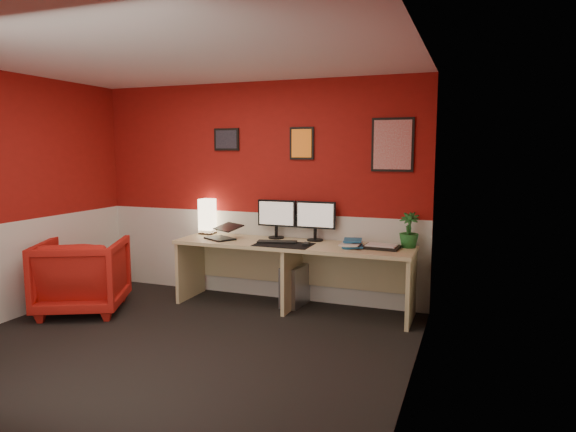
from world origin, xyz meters
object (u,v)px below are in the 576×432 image
(pc_tower, at_px, (295,285))
(monitor_left, at_px, (276,213))
(zen_tray, at_px, (382,247))
(laptop, at_px, (220,230))
(potted_plant, at_px, (409,230))
(desk, at_px, (292,276))
(shoji_lamp, at_px, (207,217))
(monitor_right, at_px, (315,215))
(armchair, at_px, (82,275))

(pc_tower, bearing_deg, monitor_left, 169.68)
(zen_tray, xyz_separation_m, pc_tower, (-0.98, 0.13, -0.52))
(laptop, distance_m, potted_plant, 2.06)
(zen_tray, height_order, pc_tower, zen_tray)
(zen_tray, distance_m, potted_plant, 0.34)
(desk, xyz_separation_m, shoji_lamp, (-1.16, 0.22, 0.56))
(potted_plant, bearing_deg, laptop, -173.08)
(monitor_left, bearing_deg, monitor_right, -0.22)
(desk, xyz_separation_m, pc_tower, (-0.02, 0.16, -0.14))
(monitor_left, height_order, zen_tray, monitor_left)
(armchair, bearing_deg, potted_plant, 171.99)
(monitor_left, height_order, monitor_right, same)
(laptop, xyz_separation_m, monitor_left, (0.57, 0.29, 0.18))
(monitor_left, bearing_deg, shoji_lamp, -179.57)
(monitor_right, height_order, potted_plant, monitor_right)
(pc_tower, bearing_deg, desk, -78.90)
(monitor_left, bearing_deg, potted_plant, -1.75)
(potted_plant, relative_size, armchair, 0.42)
(monitor_right, bearing_deg, pc_tower, -161.36)
(desk, xyz_separation_m, potted_plant, (1.21, 0.18, 0.55))
(shoji_lamp, bearing_deg, potted_plant, -0.94)
(shoji_lamp, distance_m, armchair, 1.52)
(shoji_lamp, height_order, zen_tray, shoji_lamp)
(desk, xyz_separation_m, zen_tray, (0.96, 0.03, 0.38))
(desk, distance_m, shoji_lamp, 1.31)
(monitor_right, height_order, zen_tray, monitor_right)
(desk, relative_size, armchair, 3.00)
(laptop, xyz_separation_m, monitor_right, (1.03, 0.29, 0.18))
(laptop, relative_size, pc_tower, 0.73)
(monitor_right, xyz_separation_m, potted_plant, (1.02, -0.04, -0.11))
(laptop, distance_m, zen_tray, 1.80)
(armchair, bearing_deg, shoji_lamp, -155.73)
(laptop, relative_size, armchair, 0.38)
(pc_tower, bearing_deg, shoji_lamp, -178.17)
(shoji_lamp, bearing_deg, monitor_right, 0.20)
(potted_plant, distance_m, armchair, 3.48)
(shoji_lamp, xyz_separation_m, laptop, (0.32, -0.29, -0.09))
(zen_tray, height_order, potted_plant, potted_plant)
(shoji_lamp, relative_size, armchair, 0.46)
(shoji_lamp, bearing_deg, monitor_left, 0.43)
(shoji_lamp, relative_size, laptop, 1.21)
(desk, relative_size, shoji_lamp, 6.50)
(armchair, bearing_deg, pc_tower, -179.26)
(monitor_left, distance_m, pc_tower, 0.84)
(monitor_right, bearing_deg, shoji_lamp, -179.80)
(laptop, xyz_separation_m, armchair, (-1.23, -0.80, -0.45))
(laptop, height_order, zen_tray, laptop)
(shoji_lamp, height_order, potted_plant, shoji_lamp)
(desk, distance_m, pc_tower, 0.21)
(monitor_right, height_order, pc_tower, monitor_right)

